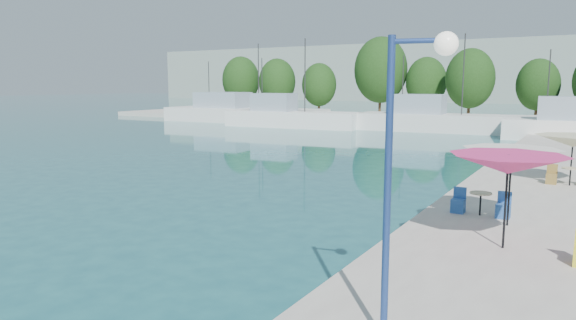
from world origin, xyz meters
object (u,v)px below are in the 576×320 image
Objects in this scene: trawler_02 at (289,118)px; street_lamp at (410,134)px; umbrella_white at (512,157)px; trawler_03 at (439,121)px; umbrella_pink at (508,164)px; trawler_01 at (240,114)px; umbrella_cream at (573,141)px.

trawler_02 is 50.37m from street_lamp.
umbrella_white is 0.57× the size of street_lamp.
trawler_03 reaches higher than umbrella_pink.
trawler_02 is at bearing 129.44° from umbrella_white.
trawler_01 is 54.43m from umbrella_pink.
umbrella_cream is (38.41, -28.67, 1.37)m from trawler_01.
umbrella_white is at bearing -76.85° from trawler_03.
umbrella_white is at bearing -98.85° from umbrella_cream.
umbrella_cream is 17.32m from street_lamp.
umbrella_cream is at bearing -40.91° from trawler_01.
trawler_03 is 3.49× the size of street_lamp.
umbrella_cream is at bearing -69.75° from trawler_03.
street_lamp reaches higher than umbrella_pink.
trawler_03 is at bearing 6.20° from trawler_02.
street_lamp is (-0.43, -8.59, 1.38)m from umbrella_white.
street_lamp is (11.21, -45.44, 3.02)m from trawler_03.
umbrella_cream is (1.11, 10.94, -0.38)m from umbrella_pink.
trawler_02 is 0.90× the size of trawler_03.
trawler_01 is 47.95m from umbrella_cream.
trawler_02 is 5.54× the size of umbrella_white.
trawler_03 is at bearing 114.62° from umbrella_cream.
trawler_02 is at bearing 139.14° from umbrella_cream.
umbrella_white is at bearing -55.61° from trawler_02.
trawler_03 is (25.44, -0.38, 0.00)m from trawler_01.
trawler_01 is 7.34× the size of umbrella_pink.
street_lamp is at bearing -95.96° from umbrella_pink.
umbrella_white is (11.63, -36.85, 1.64)m from trawler_03.
trawler_02 is 3.13× the size of street_lamp.
trawler_02 is 5.28× the size of umbrella_pink.
trawler_01 is 25.44m from trawler_03.
umbrella_pink reaches higher than umbrella_white.
trawler_03 is 6.17× the size of umbrella_white.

